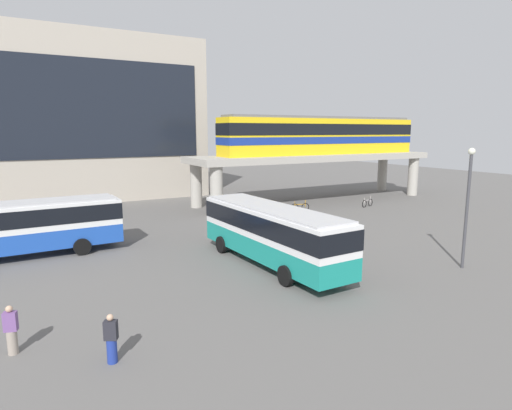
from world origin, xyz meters
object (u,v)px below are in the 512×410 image
bicycle_brown (288,215)px  pedestrian_at_kerb (11,331)px  bus_main (271,229)px  bicycle_orange (300,207)px  station_building (61,119)px  train (322,135)px  bus_secondary (19,224)px  bicycle_silver (367,203)px  pedestrian_walking_across (111,340)px

bicycle_brown → pedestrian_at_kerb: (-19.85, -13.57, 0.42)m
bus_main → bicycle_orange: bearing=49.2°
station_building → pedestrian_at_kerb: 35.76m
train → bus_main: size_ratio=2.05×
station_building → bus_secondary: station_building is taller
bicycle_orange → train: bearing=36.6°
bicycle_orange → bicycle_brown: size_ratio=0.99×
bicycle_silver → bus_main: bearing=-148.0°
pedestrian_walking_across → station_building: bearing=86.1°
bicycle_silver → bicycle_brown: size_ratio=0.98×
station_building → train: bearing=-31.1°
bus_secondary → pedestrian_at_kerb: bearing=-92.4°
bicycle_orange → bicycle_brown: 4.11m
bicycle_silver → bicycle_orange: same height
train → station_building: bearing=148.9°
station_building → pedestrian_walking_across: 37.57m
station_building → train: (23.31, -14.08, -1.67)m
train → bus_main: 23.61m
bicycle_brown → bus_main: bearing=-128.1°
bicycle_brown → pedestrian_at_kerb: pedestrian_at_kerb is taller
station_building → bicycle_silver: size_ratio=16.39×
bus_secondary → bicycle_silver: size_ratio=6.35×
bicycle_silver → train: bearing=104.3°
bicycle_orange → bicycle_brown: bearing=-138.8°
bicycle_silver → pedestrian_walking_across: size_ratio=1.08×
pedestrian_walking_across → bus_main: bearing=32.5°
station_building → pedestrian_walking_across: size_ratio=17.77×
train → bicycle_orange: (-5.61, -4.17, -6.45)m
bicycle_orange → pedestrian_walking_across: size_ratio=1.09×
bus_secondary → bicycle_brown: (19.35, 1.39, -1.63)m
train → pedestrian_walking_across: (-25.83, -22.61, -6.05)m
bicycle_silver → bus_secondary: bearing=-174.6°
bicycle_silver → station_building: bearing=141.7°
train → bicycle_silver: bearing=-75.7°
pedestrian_at_kerb → pedestrian_walking_across: bearing=-38.4°
bus_main → pedestrian_walking_across: (-9.62, -6.14, -1.24)m
train → pedestrian_walking_across: size_ratio=14.10×
bus_secondary → bicycle_brown: bearing=4.1°
bicycle_brown → pedestrian_walking_across: (-17.13, -15.73, 0.39)m
train → bicycle_brown: train is taller
bus_secondary → pedestrian_walking_across: (2.22, -14.34, -1.24)m
bus_main → bicycle_orange: bus_main is taller
bicycle_brown → pedestrian_walking_across: size_ratio=1.11×
bicycle_orange → bicycle_brown: (-3.09, -2.71, 0.00)m
train → pedestrian_at_kerb: (-28.56, -20.45, -6.03)m
pedestrian_walking_across → bus_secondary: bearing=98.8°
train → pedestrian_walking_across: bearing=-138.8°
bus_secondary → pedestrian_walking_across: size_ratio=6.88×
station_building → pedestrian_at_kerb: size_ratio=17.24×
station_building → train: size_ratio=1.26×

